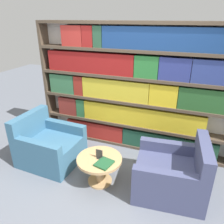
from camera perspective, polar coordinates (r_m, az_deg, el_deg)
The scene contains 7 objects.
ground_plane at distance 3.16m, azimuth -3.16°, elevation -21.71°, with size 14.00×14.00×0.00m, color slate.
bookshelf at distance 3.80m, azimuth 5.65°, elevation 5.97°, with size 3.49×0.30×2.19m.
armchair_left at distance 3.81m, azimuth -16.15°, elevation -8.55°, with size 0.94×0.86×0.81m.
armchair_right at distance 3.20m, azimuth 15.47°, elevation -15.46°, with size 0.99×0.91×0.81m.
coffee_table at distance 3.23m, azimuth -3.28°, elevation -13.63°, with size 0.64×0.64×0.42m.
table_sign at distance 3.12m, azimuth -3.35°, elevation -11.07°, with size 0.10×0.06×0.14m.
stray_book at distance 3.03m, azimuth -2.07°, elevation -13.26°, with size 0.25×0.27×0.03m.
Camera 1 is at (0.94, -2.01, 2.25)m, focal length 35.00 mm.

